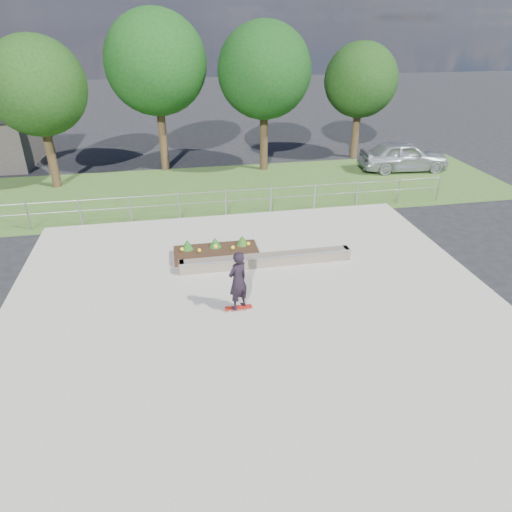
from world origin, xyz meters
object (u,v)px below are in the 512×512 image
Objects in this scene: grind_ledge at (266,260)px; skateboarder at (238,281)px; planter_bed at (216,251)px; parked_car at (404,156)px.

skateboarder is (-1.37, -2.52, 0.78)m from grind_ledge.
grind_ledge is 3.15× the size of skateboarder.
parked_car is (11.52, 8.57, 0.58)m from planter_bed.
skateboarder is at bearing -118.56° from grind_ledge.
grind_ledge is at bearing 138.79° from parked_car.
planter_bed is 0.62× the size of parked_car.
parked_car is at bearing 36.66° from planter_bed.
parked_car reaches higher than planter_bed.
parked_car is at bearing 47.21° from skateboarder.
planter_bed is at bearing 94.31° from skateboarder.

